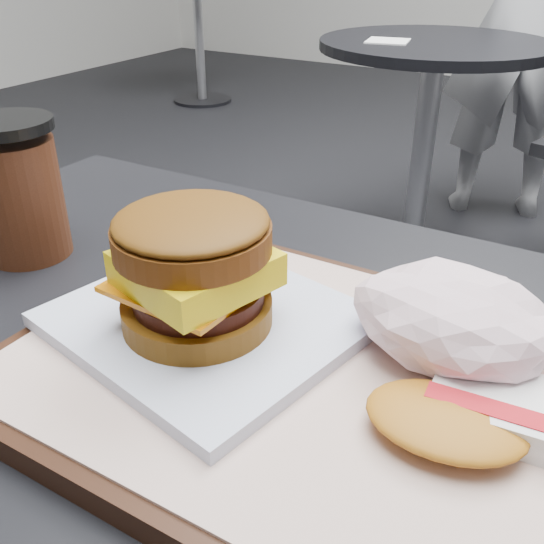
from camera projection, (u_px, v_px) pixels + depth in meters
The scene contains 9 objects.
serving_tray at pixel (306, 378), 0.39m from camera, with size 0.38×0.28×0.02m.
breakfast_sandwich at pixel (198, 282), 0.39m from camera, with size 0.22×0.20×0.09m.
hash_brown at pixel (484, 415), 0.33m from camera, with size 0.12×0.10×0.02m.
crumpled_wrapper at pixel (455, 319), 0.38m from camera, with size 0.13×0.10×0.06m, color white, non-canonical shape.
coffee_cup at pixel (19, 193), 0.53m from camera, with size 0.08×0.08×0.12m.
neighbor_table at pixel (428, 107), 1.91m from camera, with size 0.70×0.70×0.75m.
napkin at pixel (388, 41), 1.78m from camera, with size 0.12×0.12×0.00m, color white.
patron at pixel (524, 21), 2.24m from camera, with size 0.54×0.36×1.49m, color #B8B8BC.
bg_table_mid at pixel (198, 15), 3.98m from camera, with size 0.66×0.66×0.75m.
Camera 1 is at (0.20, -0.25, 1.03)m, focal length 40.00 mm.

